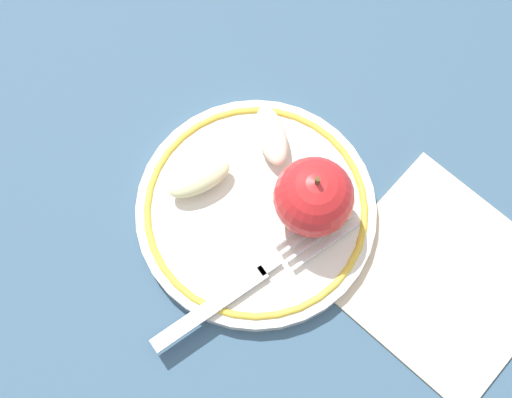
{
  "coord_description": "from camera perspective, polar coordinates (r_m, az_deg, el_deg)",
  "views": [
    {
      "loc": [
        -0.06,
        -0.16,
        0.57
      ],
      "look_at": [
        0.01,
        0.02,
        0.04
      ],
      "focal_mm": 50.0,
      "sensor_mm": 36.0,
      "label": 1
    }
  ],
  "objects": [
    {
      "name": "apple_red_whole",
      "position": [
        0.56,
        4.68,
        0.07
      ],
      "size": [
        0.06,
        0.06,
        0.07
      ],
      "color": "red",
      "rests_on": "plate"
    },
    {
      "name": "fork",
      "position": [
        0.57,
        -0.55,
        -6.58
      ],
      "size": [
        0.19,
        0.06,
        0.0
      ],
      "rotation": [
        0.0,
        0.0,
        0.22
      ],
      "color": "silver",
      "rests_on": "plate"
    },
    {
      "name": "apple_slice_front",
      "position": [
        0.59,
        -4.56,
        1.64
      ],
      "size": [
        0.06,
        0.03,
        0.02
      ],
      "primitive_type": "ellipsoid",
      "rotation": [
        0.0,
        0.0,
        3.24
      ],
      "color": "beige",
      "rests_on": "plate"
    },
    {
      "name": "napkin_folded",
      "position": [
        0.61,
        14.74,
        -5.98
      ],
      "size": [
        0.21,
        0.21,
        0.01
      ],
      "primitive_type": "cube",
      "rotation": [
        0.0,
        0.0,
        0.44
      ],
      "color": "beige",
      "rests_on": "ground_plane"
    },
    {
      "name": "ground_plane",
      "position": [
        0.6,
        -0.08,
        -3.12
      ],
      "size": [
        2.0,
        2.0,
        0.0
      ],
      "primitive_type": "plane",
      "color": "#36536C"
    },
    {
      "name": "apple_slice_back",
      "position": [
        0.6,
        1.24,
        5.1
      ],
      "size": [
        0.03,
        0.06,
        0.02
      ],
      "primitive_type": "ellipsoid",
      "rotation": [
        0.0,
        0.0,
        1.43
      ],
      "color": "#F7E3C8",
      "rests_on": "plate"
    },
    {
      "name": "plate",
      "position": [
        0.6,
        -0.0,
        -0.89
      ],
      "size": [
        0.2,
        0.2,
        0.02
      ],
      "color": "silver",
      "rests_on": "ground_plane"
    }
  ]
}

